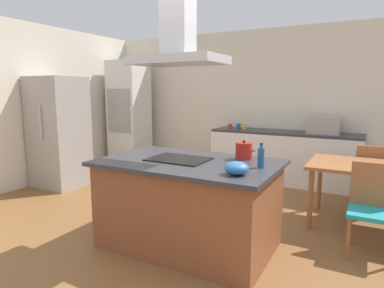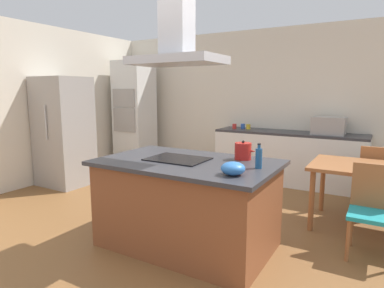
{
  "view_description": "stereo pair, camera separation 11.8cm",
  "coord_description": "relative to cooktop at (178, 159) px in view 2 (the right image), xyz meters",
  "views": [
    {
      "loc": [
        1.59,
        -2.85,
        1.6
      ],
      "look_at": [
        -0.18,
        0.4,
        1.0
      ],
      "focal_mm": 30.94,
      "sensor_mm": 36.0,
      "label": 1
    },
    {
      "loc": [
        1.69,
        -2.79,
        1.6
      ],
      "look_at": [
        -0.18,
        0.4,
        1.0
      ],
      "focal_mm": 30.94,
      "sensor_mm": 36.0,
      "label": 2
    }
  ],
  "objects": [
    {
      "name": "coffee_mug_red",
      "position": [
        -0.58,
        2.84,
        0.04
      ],
      "size": [
        0.08,
        0.08,
        0.09
      ],
      "primitive_type": "cylinder",
      "color": "red",
      "rests_on": "back_counter"
    },
    {
      "name": "wall_left",
      "position": [
        -3.34,
        1.0,
        0.44
      ],
      "size": [
        0.1,
        8.8,
        2.7
      ],
      "primitive_type": "cube",
      "color": "beige",
      "rests_on": "ground"
    },
    {
      "name": "back_counter",
      "position": [
        0.4,
        2.88,
        -0.46
      ],
      "size": [
        2.5,
        0.62,
        0.9
      ],
      "color": "silver",
      "rests_on": "ground"
    },
    {
      "name": "cooktop",
      "position": [
        0.0,
        0.0,
        0.0
      ],
      "size": [
        0.6,
        0.44,
        0.01
      ],
      "primitive_type": "cube",
      "color": "black",
      "rests_on": "kitchen_island"
    },
    {
      "name": "wall_back",
      "position": [
        0.11,
        3.25,
        0.44
      ],
      "size": [
        7.2,
        0.1,
        2.7
      ],
      "primitive_type": "cube",
      "color": "beige",
      "rests_on": "ground"
    },
    {
      "name": "chair_facing_back_wall",
      "position": [
        1.77,
        2.06,
        -0.4
      ],
      "size": [
        0.42,
        0.42,
        0.89
      ],
      "color": "teal",
      "rests_on": "ground"
    },
    {
      "name": "refrigerator",
      "position": [
        -2.87,
        0.9,
        0.0
      ],
      "size": [
        0.8,
        0.73,
        1.82
      ],
      "color": "#9E9993",
      "rests_on": "ground"
    },
    {
      "name": "mixing_bowl",
      "position": [
        0.74,
        -0.29,
        0.05
      ],
      "size": [
        0.21,
        0.21,
        0.11
      ],
      "primitive_type": "ellipsoid",
      "color": "#2D6BB7",
      "rests_on": "kitchen_island"
    },
    {
      "name": "countertop_microwave",
      "position": [
        1.03,
        2.88,
        0.13
      ],
      "size": [
        0.5,
        0.38,
        0.28
      ],
      "primitive_type": "cube",
      "color": "#9E9993",
      "rests_on": "back_counter"
    },
    {
      "name": "range_hood",
      "position": [
        0.0,
        0.0,
        1.2
      ],
      "size": [
        0.9,
        0.55,
        0.78
      ],
      "color": "#ADADB2"
    },
    {
      "name": "ground",
      "position": [
        0.11,
        1.5,
        -0.91
      ],
      "size": [
        16.0,
        16.0,
        0.0
      ],
      "primitive_type": "plane",
      "color": "brown"
    },
    {
      "name": "kitchen_island",
      "position": [
        0.11,
        0.0,
        -0.45
      ],
      "size": [
        1.79,
        1.12,
        0.9
      ],
      "color": "brown",
      "rests_on": "ground"
    },
    {
      "name": "coffee_mug_blue",
      "position": [
        -0.45,
        2.93,
        0.04
      ],
      "size": [
        0.08,
        0.08,
        0.09
      ],
      "primitive_type": "cylinder",
      "color": "#2D56B2",
      "rests_on": "back_counter"
    },
    {
      "name": "dining_table",
      "position": [
        1.77,
        1.4,
        -0.24
      ],
      "size": [
        1.4,
        0.9,
        0.75
      ],
      "color": "#995B33",
      "rests_on": "ground"
    },
    {
      "name": "olive_oil_bottle",
      "position": [
        0.84,
        0.05,
        0.09
      ],
      "size": [
        0.06,
        0.06,
        0.23
      ],
      "color": "navy",
      "rests_on": "kitchen_island"
    },
    {
      "name": "coffee_mug_yellow",
      "position": [
        -0.34,
        2.9,
        0.04
      ],
      "size": [
        0.08,
        0.08,
        0.09
      ],
      "primitive_type": "cylinder",
      "color": "gold",
      "rests_on": "back_counter"
    },
    {
      "name": "wall_oven_stack",
      "position": [
        -2.79,
        2.65,
        0.2
      ],
      "size": [
        0.7,
        0.66,
        2.2
      ],
      "color": "silver",
      "rests_on": "ground"
    },
    {
      "name": "tea_kettle",
      "position": [
        0.57,
        0.35,
        0.08
      ],
      "size": [
        0.22,
        0.17,
        0.2
      ],
      "color": "#B21E19",
      "rests_on": "kitchen_island"
    },
    {
      "name": "chair_facing_island",
      "position": [
        1.77,
        0.73,
        -0.4
      ],
      "size": [
        0.42,
        0.42,
        0.89
      ],
      "color": "teal",
      "rests_on": "ground"
    }
  ]
}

